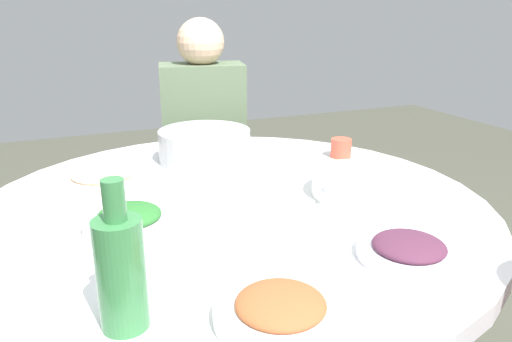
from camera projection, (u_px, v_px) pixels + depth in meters
The scene contains 12 objects.
round_dining_table at pixel (233, 238), 1.27m from camera, with size 1.28×1.28×0.77m.
rice_bowl at pixel (205, 144), 1.54m from camera, with size 0.29×0.29×0.11m.
soup_bowl at pixel (364, 185), 1.27m from camera, with size 0.27×0.29×0.06m.
dish_greens at pixel (130, 220), 1.08m from camera, with size 0.20×0.20×0.05m.
dish_noodles at pixel (103, 177), 1.36m from camera, with size 0.24×0.24×0.04m.
dish_stirfry at pixel (281, 310), 0.76m from camera, with size 0.21×0.21×0.05m.
dish_eggplant at pixel (409, 250), 0.95m from camera, with size 0.20×0.20×0.04m.
green_bottle at pixel (121, 270), 0.72m from camera, with size 0.07×0.07×0.24m.
tea_cup_near at pixel (7, 217), 1.07m from camera, with size 0.07×0.07×0.06m, color white.
tea_cup_far at pixel (341, 148), 1.58m from camera, with size 0.07×0.07×0.06m, color #CE4F38.
stool_for_diner_left at pixel (208, 241), 2.23m from camera, with size 0.33×0.33×0.44m, color brown.
diner_left at pixel (203, 127), 2.06m from camera, with size 0.40×0.38×0.76m.
Camera 1 is at (-1.08, 0.39, 1.24)m, focal length 34.36 mm.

